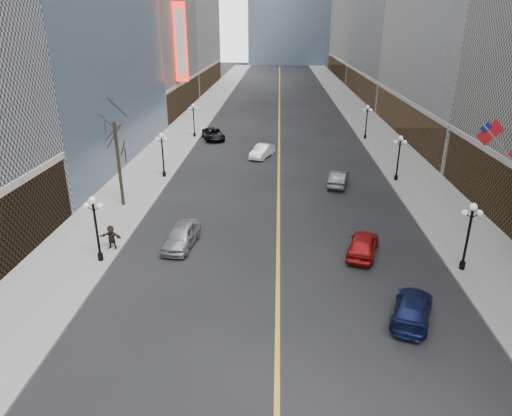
# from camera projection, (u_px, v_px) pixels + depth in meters

# --- Properties ---
(sidewalk_east) EXTENTS (6.00, 230.00, 0.15)m
(sidewalk_east) POSITION_uv_depth(u_px,v_px,m) (375.00, 133.00, 66.26)
(sidewalk_east) COLOR gray
(sidewalk_east) RESTS_ON ground
(sidewalk_west) EXTENTS (6.00, 230.00, 0.15)m
(sidewalk_west) POSITION_uv_depth(u_px,v_px,m) (185.00, 131.00, 67.52)
(sidewalk_west) COLOR gray
(sidewalk_west) RESTS_ON ground
(lane_line) EXTENTS (0.25, 200.00, 0.02)m
(lane_line) POSITION_uv_depth(u_px,v_px,m) (279.00, 119.00, 76.17)
(lane_line) COLOR gold
(lane_line) RESTS_ON ground
(streetlamp_east_1) EXTENTS (1.26, 0.44, 4.52)m
(streetlamp_east_1) POSITION_uv_depth(u_px,v_px,m) (469.00, 230.00, 28.26)
(streetlamp_east_1) COLOR black
(streetlamp_east_1) RESTS_ON sidewalk_east
(streetlamp_east_2) EXTENTS (1.26, 0.44, 4.52)m
(streetlamp_east_2) POSITION_uv_depth(u_px,v_px,m) (399.00, 153.00, 44.93)
(streetlamp_east_2) COLOR black
(streetlamp_east_2) RESTS_ON sidewalk_east
(streetlamp_east_3) EXTENTS (1.26, 0.44, 4.52)m
(streetlamp_east_3) POSITION_uv_depth(u_px,v_px,m) (367.00, 118.00, 61.59)
(streetlamp_east_3) COLOR black
(streetlamp_east_3) RESTS_ON sidewalk_east
(streetlamp_west_1) EXTENTS (1.26, 0.44, 4.52)m
(streetlamp_west_1) POSITION_uv_depth(u_px,v_px,m) (96.00, 222.00, 29.33)
(streetlamp_west_1) COLOR black
(streetlamp_west_1) RESTS_ON sidewalk_west
(streetlamp_west_2) EXTENTS (1.26, 0.44, 4.52)m
(streetlamp_west_2) POSITION_uv_depth(u_px,v_px,m) (162.00, 150.00, 45.99)
(streetlamp_west_2) COLOR black
(streetlamp_west_2) RESTS_ON sidewalk_west
(streetlamp_west_3) EXTENTS (1.26, 0.44, 4.52)m
(streetlamp_west_3) POSITION_uv_depth(u_px,v_px,m) (194.00, 117.00, 62.66)
(streetlamp_west_3) COLOR black
(streetlamp_west_3) RESTS_ON sidewalk_west
(flag_5) EXTENTS (2.87, 0.12, 2.87)m
(flag_5) POSITION_uv_depth(u_px,v_px,m) (492.00, 135.00, 32.94)
(flag_5) COLOR #B2B2B7
(flag_5) RESTS_ON ground
(theatre_marquee) EXTENTS (2.00, 0.55, 12.00)m
(theatre_marquee) POSITION_uv_depth(u_px,v_px,m) (181.00, 43.00, 72.40)
(theatre_marquee) COLOR red
(theatre_marquee) RESTS_ON ground
(tree_west_far) EXTENTS (3.60, 3.60, 7.92)m
(tree_west_far) POSITION_uv_depth(u_px,v_px,m) (115.00, 136.00, 37.41)
(tree_west_far) COLOR #2D231C
(tree_west_far) RESTS_ON sidewalk_west
(car_nb_near) EXTENTS (2.38, 4.86, 1.60)m
(car_nb_near) POSITION_uv_depth(u_px,v_px,m) (181.00, 236.00, 32.30)
(car_nb_near) COLOR #A2A4AA
(car_nb_near) RESTS_ON ground
(car_nb_mid) EXTENTS (3.06, 4.82, 1.50)m
(car_nb_mid) POSITION_uv_depth(u_px,v_px,m) (262.00, 151.00, 54.00)
(car_nb_mid) COLOR white
(car_nb_mid) RESTS_ON ground
(car_nb_far) EXTENTS (4.06, 5.96, 1.51)m
(car_nb_far) POSITION_uv_depth(u_px,v_px,m) (213.00, 134.00, 62.37)
(car_nb_far) COLOR black
(car_nb_far) RESTS_ON ground
(car_sb_near) EXTENTS (3.41, 5.02, 1.35)m
(car_sb_near) POSITION_uv_depth(u_px,v_px,m) (412.00, 308.00, 24.31)
(car_sb_near) COLOR #111942
(car_sb_near) RESTS_ON ground
(car_sb_mid) EXTENTS (3.08, 4.89, 1.55)m
(car_sb_mid) POSITION_uv_depth(u_px,v_px,m) (363.00, 244.00, 31.11)
(car_sb_mid) COLOR #9E1111
(car_sb_mid) RESTS_ON ground
(car_sb_far) EXTENTS (2.56, 4.69, 1.47)m
(car_sb_far) POSITION_uv_depth(u_px,v_px,m) (338.00, 179.00, 44.51)
(car_sb_far) COLOR #4C5053
(car_sb_far) RESTS_ON ground
(ped_west_far) EXTENTS (1.65, 0.66, 1.73)m
(ped_west_far) POSITION_uv_depth(u_px,v_px,m) (111.00, 237.00, 31.63)
(ped_west_far) COLOR black
(ped_west_far) RESTS_ON sidewalk_west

